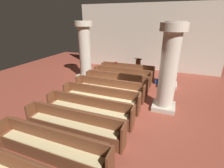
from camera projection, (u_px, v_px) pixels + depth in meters
name	position (u px, v px, depth m)	size (l,w,h in m)	color
ground_plane	(118.00, 106.00, 7.09)	(19.20, 19.20, 0.00)	brown
back_wall	(146.00, 38.00, 11.53)	(10.00, 0.16, 4.50)	beige
pew_row_0	(127.00, 70.00, 10.41)	(3.37, 0.46, 0.84)	brown
pew_row_1	(122.00, 75.00, 9.53)	(3.37, 0.46, 0.84)	brown
pew_row_2	(116.00, 81.00, 8.65)	(3.37, 0.47, 0.84)	brown
pew_row_3	(109.00, 88.00, 7.77)	(3.37, 0.46, 0.84)	brown
pew_row_4	(100.00, 97.00, 6.89)	(3.37, 0.46, 0.84)	brown
pew_row_5	(89.00, 108.00, 6.01)	(3.37, 0.47, 0.84)	brown
pew_row_6	(73.00, 124.00, 5.13)	(3.37, 0.46, 0.84)	brown
pew_row_7	(51.00, 146.00, 4.25)	(3.37, 0.46, 0.84)	brown
pillar_aisle_side	(172.00, 55.00, 8.55)	(1.04, 1.04, 3.40)	#B6AD9A
pillar_far_side	(85.00, 49.00, 10.00)	(1.04, 1.04, 3.40)	#B6AD9A
pillar_aisle_rear	(169.00, 68.00, 6.26)	(0.98, 0.98, 3.40)	#B6AD9A
lectern	(138.00, 67.00, 11.16)	(0.48, 0.45, 1.08)	brown
hymn_book	(116.00, 62.00, 10.71)	(0.14, 0.21, 0.03)	maroon
kneeler_box_blue	(158.00, 82.00, 9.47)	(0.33, 0.27, 0.25)	navy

